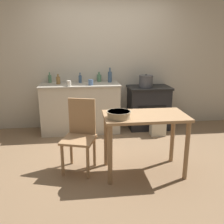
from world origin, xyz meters
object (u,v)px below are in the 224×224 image
object	(u,v)px
cup_mid_right	(91,82)
bottle_mid_left	(58,80)
cup_center_right	(69,83)
chair	(80,133)
bottle_far_left	(50,79)
bottle_center	(99,78)
work_table	(145,125)
stock_pot	(146,81)
mixing_bowl_large	(119,114)
flour_sack	(158,127)
bottle_center_left	(110,77)
stove	(148,107)
bottle_left	(80,79)

from	to	relation	value
cup_mid_right	bottle_mid_left	bearing A→B (deg)	161.90
cup_center_right	chair	bearing A→B (deg)	-81.96
bottle_far_left	bottle_center	world-z (taller)	bottle_far_left
work_table	stock_pot	size ratio (longest dim) A/B	3.82
mixing_bowl_large	work_table	bearing A→B (deg)	17.06
work_table	bottle_center	bearing A→B (deg)	102.74
bottle_far_left	cup_center_right	xyz separation A→B (m)	(0.37, -0.44, -0.03)
work_table	cup_center_right	world-z (taller)	cup_center_right
bottle_mid_left	stock_pot	bearing A→B (deg)	-1.27
stock_pot	flour_sack	bearing A→B (deg)	-69.96
stock_pot	bottle_center_left	bearing A→B (deg)	168.65
stove	chair	size ratio (longest dim) A/B	0.88
flour_sack	bottle_center_left	world-z (taller)	bottle_center_left
bottle_left	bottle_center	bearing A→B (deg)	14.52
chair	stock_pot	world-z (taller)	stock_pot
bottle_center_left	cup_mid_right	size ratio (longest dim) A/B	2.76
bottle_far_left	bottle_center	xyz separation A→B (m)	(0.93, 0.02, -0.00)
stock_pot	bottle_far_left	bearing A→B (deg)	172.91
stock_pot	bottle_center_left	world-z (taller)	bottle_center_left
stock_pot	bottle_left	distance (m)	1.23
bottle_left	cup_mid_right	distance (m)	0.35
bottle_far_left	bottle_mid_left	size ratio (longest dim) A/B	1.06
bottle_left	cup_center_right	world-z (taller)	bottle_left
stove	bottle_left	world-z (taller)	bottle_left
bottle_far_left	cup_center_right	world-z (taller)	bottle_far_left
cup_center_right	cup_mid_right	size ratio (longest dim) A/B	0.98
mixing_bowl_large	bottle_far_left	bearing A→B (deg)	116.86
stock_pot	cup_center_right	xyz separation A→B (m)	(-1.42, -0.22, 0.02)
stove	bottle_mid_left	bearing A→B (deg)	-179.95
stove	stock_pot	size ratio (longest dim) A/B	3.06
work_table	bottle_mid_left	world-z (taller)	bottle_mid_left
bottle_mid_left	cup_mid_right	size ratio (longest dim) A/B	1.83
flour_sack	bottle_center_left	size ratio (longest dim) A/B	1.14
stove	bottle_center	size ratio (longest dim) A/B	4.51
chair	bottle_center	bearing A→B (deg)	94.82
mixing_bowl_large	bottle_left	world-z (taller)	bottle_left
work_table	cup_center_right	xyz separation A→B (m)	(-0.99, 1.45, 0.31)
bottle_center_left	flour_sack	bearing A→B (deg)	-33.45
stock_pot	mixing_bowl_large	xyz separation A→B (m)	(-0.78, -1.77, -0.11)
mixing_bowl_large	bottle_mid_left	world-z (taller)	bottle_mid_left
bottle_mid_left	bottle_center	size ratio (longest dim) A/B	0.99
stove	cup_mid_right	size ratio (longest dim) A/B	8.31
chair	cup_mid_right	world-z (taller)	cup_mid_right
bottle_left	cup_center_right	bearing A→B (deg)	-117.83
mixing_bowl_large	cup_center_right	xyz separation A→B (m)	(-0.64, 1.55, 0.13)
bottle_left	bottle_center_left	xyz separation A→B (m)	(0.56, -0.01, 0.03)
cup_center_right	flour_sack	bearing A→B (deg)	-6.63
stove	flour_sack	world-z (taller)	stove
bottle_center	stock_pot	bearing A→B (deg)	-15.53
work_table	cup_mid_right	world-z (taller)	cup_mid_right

